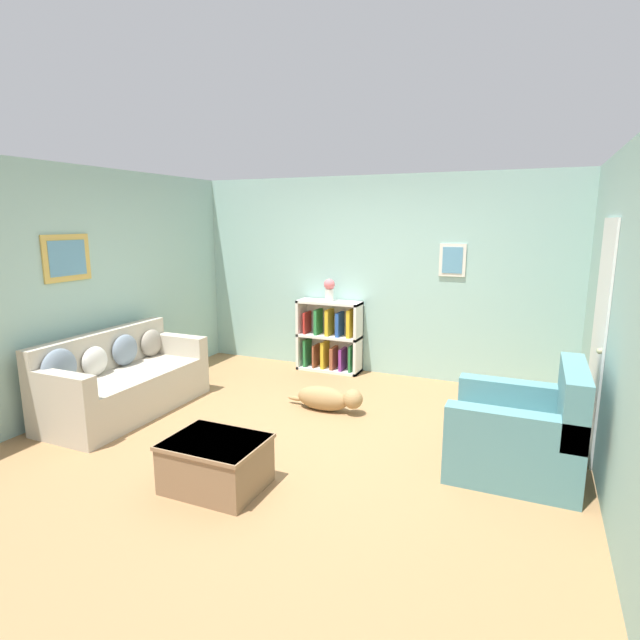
{
  "coord_description": "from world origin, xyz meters",
  "views": [
    {
      "loc": [
        1.94,
        -4.09,
        2.03
      ],
      "look_at": [
        0.0,
        0.4,
        1.05
      ],
      "focal_mm": 28.0,
      "sensor_mm": 36.0,
      "label": 1
    }
  ],
  "objects_px": {
    "couch": "(122,382)",
    "bookshelf": "(330,337)",
    "vase": "(329,289)",
    "coffee_table": "(216,462)",
    "recliner_chair": "(522,433)",
    "dog": "(328,398)"
  },
  "relations": [
    {
      "from": "vase",
      "to": "recliner_chair",
      "type": "bearing_deg",
      "value": -38.29
    },
    {
      "from": "bookshelf",
      "to": "coffee_table",
      "type": "xyz_separation_m",
      "value": [
        0.36,
        -3.2,
        -0.26
      ]
    },
    {
      "from": "recliner_chair",
      "to": "coffee_table",
      "type": "relative_size",
      "value": 1.34
    },
    {
      "from": "dog",
      "to": "vase",
      "type": "relative_size",
      "value": 3.02
    },
    {
      "from": "bookshelf",
      "to": "vase",
      "type": "height_order",
      "value": "vase"
    },
    {
      "from": "bookshelf",
      "to": "dog",
      "type": "xyz_separation_m",
      "value": [
        0.55,
        -1.4,
        -0.32
      ]
    },
    {
      "from": "vase",
      "to": "couch",
      "type": "bearing_deg",
      "value": -122.85
    },
    {
      "from": "coffee_table",
      "to": "dog",
      "type": "bearing_deg",
      "value": 83.96
    },
    {
      "from": "recliner_chair",
      "to": "coffee_table",
      "type": "distance_m",
      "value": 2.46
    },
    {
      "from": "bookshelf",
      "to": "vase",
      "type": "xyz_separation_m",
      "value": [
        -0.01,
        -0.02,
        0.67
      ]
    },
    {
      "from": "couch",
      "to": "coffee_table",
      "type": "xyz_separation_m",
      "value": [
        1.83,
        -0.92,
        -0.12
      ]
    },
    {
      "from": "couch",
      "to": "bookshelf",
      "type": "distance_m",
      "value": 2.72
    },
    {
      "from": "couch",
      "to": "coffee_table",
      "type": "distance_m",
      "value": 2.05
    },
    {
      "from": "bookshelf",
      "to": "coffee_table",
      "type": "bearing_deg",
      "value": -83.56
    },
    {
      "from": "vase",
      "to": "dog",
      "type": "bearing_deg",
      "value": -68.0
    },
    {
      "from": "recliner_chair",
      "to": "vase",
      "type": "bearing_deg",
      "value": 141.71
    },
    {
      "from": "bookshelf",
      "to": "coffee_table",
      "type": "relative_size",
      "value": 1.31
    },
    {
      "from": "bookshelf",
      "to": "recliner_chair",
      "type": "height_order",
      "value": "bookshelf"
    },
    {
      "from": "couch",
      "to": "vase",
      "type": "bearing_deg",
      "value": 57.15
    },
    {
      "from": "couch",
      "to": "coffee_table",
      "type": "relative_size",
      "value": 2.44
    },
    {
      "from": "coffee_table",
      "to": "vase",
      "type": "height_order",
      "value": "vase"
    },
    {
      "from": "couch",
      "to": "dog",
      "type": "xyz_separation_m",
      "value": [
        2.02,
        0.89,
        -0.19
      ]
    }
  ]
}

